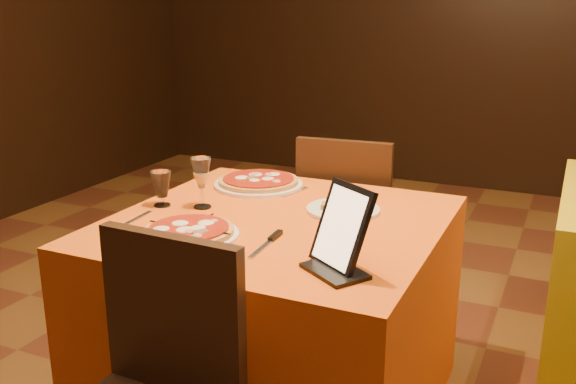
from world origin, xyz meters
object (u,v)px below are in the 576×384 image
at_px(main_table, 278,317).
at_px(water_glass, 161,189).
at_px(chair_main_far, 352,228).
at_px(tablet, 342,227).
at_px(pizza_near, 189,233).
at_px(wine_glass, 202,183).
at_px(pizza_far, 258,183).

xyz_separation_m(main_table, water_glass, (-0.45, -0.04, 0.44)).
xyz_separation_m(main_table, chair_main_far, (0.00, 0.82, 0.08)).
xyz_separation_m(water_glass, tablet, (0.79, -0.26, 0.06)).
height_order(pizza_near, water_glass, water_glass).
bearing_deg(tablet, chair_main_far, 140.96).
bearing_deg(wine_glass, pizza_near, -65.87).
relative_size(main_table, pizza_near, 3.46).
height_order(pizza_near, pizza_far, same).
distance_m(pizza_near, pizza_far, 0.63).
bearing_deg(wine_glass, pizza_far, 80.74).
bearing_deg(tablet, water_glass, -164.34).
relative_size(chair_main_far, water_glass, 7.00).
relative_size(pizza_near, water_glass, 2.45).
bearing_deg(wine_glass, chair_main_far, 69.36).
bearing_deg(main_table, pizza_near, -122.88).
bearing_deg(chair_main_far, main_table, 85.53).
bearing_deg(water_glass, main_table, 4.73).
xyz_separation_m(wine_glass, water_glass, (-0.15, -0.04, -0.03)).
relative_size(pizza_near, wine_glass, 1.67).
distance_m(main_table, tablet, 0.67).
relative_size(main_table, pizza_far, 3.05).
height_order(main_table, wine_glass, wine_glass).
bearing_deg(main_table, pizza_far, 125.90).
relative_size(pizza_far, water_glass, 2.78).
height_order(pizza_far, wine_glass, wine_glass).
relative_size(main_table, water_glass, 8.46).
bearing_deg(chair_main_far, pizza_near, 76.25).
bearing_deg(pizza_far, main_table, -54.10).
height_order(main_table, pizza_near, pizza_near).
bearing_deg(chair_main_far, water_glass, 57.68).
distance_m(main_table, pizza_near, 0.51).
bearing_deg(water_glass, wine_glass, 16.58).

